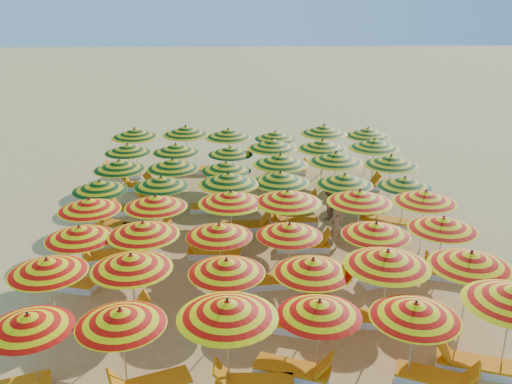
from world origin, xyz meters
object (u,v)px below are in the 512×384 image
(lounger_5, at_px, (473,365))
(lounger_28, at_px, (360,186))
(umbrella_47, at_px, (368,132))
(umbrella_27, at_px, (280,177))
(umbrella_41, at_px, (374,144))
(lounger_8, at_px, (356,318))
(lounger_11, at_px, (387,277))
(umbrella_2, at_px, (227,309))
(umbrella_7, at_px, (131,262))
(umbrella_20, at_px, (231,197))
(lounger_27, at_px, (284,185))
(lounger_14, at_px, (213,252))
(lounger_16, at_px, (119,227))
(umbrella_34, at_px, (336,157))
(umbrella_38, at_px, (230,151))
(umbrella_4, at_px, (416,310))
(umbrella_18, at_px, (89,204))
(lounger_21, at_px, (135,209))
(umbrella_26, at_px, (229,179))
(umbrella_37, at_px, (176,148))
(lounger_7, at_px, (287,324))
(lounger_29, at_px, (124,173))
(lounger_4, at_px, (437,380))
(umbrella_0, at_px, (28,322))
(umbrella_3, at_px, (319,308))
(lounger_17, at_px, (149,227))
(umbrella_19, at_px, (156,201))
(umbrella_43, at_px, (186,131))
(lounger_24, at_px, (295,203))
(lounger_13, at_px, (109,256))
(lounger_15, at_px, (304,246))
(umbrella_40, at_px, (322,144))
(lounger_31, at_px, (288,170))
(umbrella_16, at_px, (376,229))
(umbrella_45, at_px, (275,135))
(umbrella_46, at_px, (324,129))
(umbrella_17, at_px, (443,223))
(umbrella_6, at_px, (47,266))
(umbrella_9, at_px, (313,266))
(umbrella_35, at_px, (391,160))
(umbrella_42, at_px, (135,133))
(umbrella_23, at_px, (425,197))
(umbrella_13, at_px, (143,229))
(lounger_26, at_px, (164,185))
(beachgoer_a, at_px, (336,226))
(umbrella_8, at_px, (227,266))
(lounger_6, at_px, (118,319))
(lounger_20, at_px, (383,221))
(umbrella_36, at_px, (128,148))
(lounger_25, at_px, (142,186))
(umbrella_39, at_px, (272,144))
(lounger_9, at_px, (66,283))
(umbrella_15, at_px, (289,230))
(lounger_12, at_px, (452,274))
(umbrella_1, at_px, (121,317))
(umbrella_28, at_px, (345,179))
(umbrella_29, at_px, (405,182))

(lounger_5, relative_size, lounger_28, 1.03)
(umbrella_47, bearing_deg, umbrella_27, -125.98)
(umbrella_41, distance_m, lounger_8, 10.56)
(lounger_11, bearing_deg, umbrella_2, 29.10)
(umbrella_7, height_order, umbrella_20, umbrella_20)
(lounger_5, bearing_deg, lounger_27, -55.66)
(lounger_14, relative_size, lounger_16, 0.97)
(umbrella_34, bearing_deg, umbrella_41, 44.90)
(umbrella_38, bearing_deg, umbrella_4, -72.00)
(umbrella_18, height_order, lounger_21, umbrella_18)
(lounger_8, bearing_deg, umbrella_26, -55.85)
(umbrella_34, bearing_deg, umbrella_37, 161.73)
(umbrella_2, relative_size, lounger_7, 1.50)
(lounger_5, bearing_deg, umbrella_18, -12.07)
(lounger_28, height_order, lounger_29, same)
(lounger_4, relative_size, lounger_8, 1.03)
(umbrella_0, distance_m, umbrella_3, 6.09)
(umbrella_41, relative_size, lounger_17, 1.43)
(umbrella_19, xyz_separation_m, lounger_4, (6.90, -6.59, -1.70))
(umbrella_20, xyz_separation_m, umbrella_43, (-2.10, 8.25, 0.06))
(umbrella_43, bearing_deg, lounger_5, -62.07)
(lounger_21, relative_size, lounger_24, 1.02)
(lounger_13, height_order, lounger_15, same)
(lounger_15, relative_size, lounger_17, 0.97)
(umbrella_40, relative_size, lounger_31, 1.35)
(umbrella_16, distance_m, umbrella_45, 10.76)
(umbrella_46, bearing_deg, umbrella_41, -52.66)
(umbrella_17, bearing_deg, lounger_15, 149.41)
(umbrella_6, relative_size, lounger_29, 1.39)
(umbrella_9, relative_size, umbrella_35, 1.05)
(umbrella_42, bearing_deg, umbrella_35, -22.53)
(umbrella_23, bearing_deg, umbrella_6, -158.56)
(umbrella_4, bearing_deg, umbrella_13, 146.21)
(lounger_26, xyz_separation_m, lounger_29, (-2.01, 1.70, 0.00))
(lounger_11, xyz_separation_m, beachgoer_a, (-1.09, 2.62, 0.49))
(umbrella_41, height_order, umbrella_45, umbrella_41)
(umbrella_8, relative_size, umbrella_26, 0.98)
(lounger_6, height_order, lounger_20, same)
(umbrella_36, bearing_deg, lounger_14, -59.77)
(umbrella_43, relative_size, lounger_25, 1.36)
(umbrella_39, bearing_deg, lounger_9, -128.22)
(umbrella_15, xyz_separation_m, umbrella_43, (-3.76, 10.39, 0.24))
(umbrella_3, distance_m, lounger_12, 6.47)
(umbrella_42, relative_size, umbrella_46, 0.97)
(umbrella_43, relative_size, lounger_6, 1.30)
(umbrella_3, xyz_separation_m, umbrella_6, (-6.39, 2.01, 0.07))
(umbrella_26, xyz_separation_m, lounger_9, (-4.67, -3.80, -1.82))
(umbrella_38, bearing_deg, lounger_28, -1.29)
(umbrella_1, relative_size, umbrella_28, 0.95)
(umbrella_29, relative_size, beachgoer_a, 1.56)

